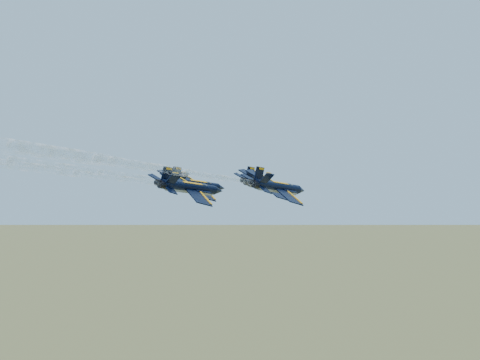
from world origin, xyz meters
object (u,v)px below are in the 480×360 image
at_px(jet_left, 197,185).
at_px(jet_lead, 267,184).
at_px(jet_slot, 191,187).
at_px(jet_right, 278,187).

bearing_deg(jet_left, jet_lead, 49.48).
bearing_deg(jet_left, jet_slot, -50.42).
distance_m(jet_right, jet_slot, 15.75).
bearing_deg(jet_slot, jet_lead, 89.92).
relative_size(jet_left, jet_right, 1.00).
xyz_separation_m(jet_right, jet_slot, (-13.01, -8.88, 0.00)).
distance_m(jet_lead, jet_left, 14.49).
bearing_deg(jet_lead, jet_slot, -90.08).
height_order(jet_left, jet_right, same).
relative_size(jet_lead, jet_slot, 1.00).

